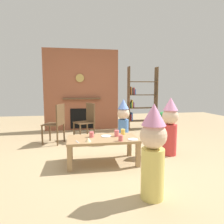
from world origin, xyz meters
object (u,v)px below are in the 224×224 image
paper_cup_center (117,133)px  birthday_cake_slice (88,139)px  paper_plate_front (133,139)px  bookshelf (140,100)px  paper_cup_near_left (121,138)px  paper_cup_far_left (123,132)px  paper_cup_near_right (92,135)px  child_in_pink (170,125)px  paper_plate_rear (106,136)px  coffee_table (102,142)px  potted_plant_tall (163,120)px  dining_chair_middle (87,119)px  child_with_cone_hat (153,149)px  child_by_the_chairs (123,120)px  dining_chair_left (57,121)px

paper_cup_center → birthday_cake_slice: 0.57m
paper_cup_center → paper_plate_front: size_ratio=0.68×
bookshelf → birthday_cake_slice: bearing=-121.4°
paper_cup_near_left → paper_cup_far_left: bearing=72.3°
paper_cup_near_right → paper_plate_front: (0.65, -0.29, -0.04)m
birthday_cake_slice → child_in_pink: 1.60m
paper_cup_near_left → paper_plate_rear: size_ratio=0.54×
paper_cup_far_left → paper_cup_near_right: bearing=-172.1°
paper_cup_near_right → paper_cup_far_left: paper_cup_far_left is taller
coffee_table → paper_plate_rear: paper_plate_rear is taller
child_in_pink → potted_plant_tall: size_ratio=1.87×
birthday_cake_slice → dining_chair_middle: size_ratio=0.11×
paper_cup_near_right → bookshelf: bearing=57.2°
paper_cup_near_left → potted_plant_tall: bearing=53.3°
child_with_cone_hat → coffee_table: bearing=-0.0°
child_by_the_chairs → paper_plate_rear: bearing=1.3°
paper_cup_far_left → potted_plant_tall: potted_plant_tall is taller
paper_cup_center → paper_plate_rear: paper_cup_center is taller
paper_cup_near_right → dining_chair_middle: (0.00, 1.49, 0.04)m
paper_cup_near_right → potted_plant_tall: (2.21, 2.06, -0.14)m
paper_plate_rear → child_with_cone_hat: 1.35m
paper_cup_near_left → child_by_the_chairs: (0.38, 1.45, 0.05)m
paper_cup_near_left → paper_cup_center: bearing=90.6°
paper_cup_near_left → child_in_pink: size_ratio=0.09×
paper_cup_far_left → child_by_the_chairs: 1.08m
coffee_table → dining_chair_left: (-0.87, 1.39, 0.14)m
paper_cup_near_right → child_by_the_chairs: (0.81, 1.13, 0.06)m
paper_cup_near_right → child_in_pink: 1.48m
paper_cup_center → dining_chair_left: size_ratio=0.12×
child_with_cone_hat → potted_plant_tall: (1.62, 3.35, -0.24)m
dining_chair_middle → coffee_table: bearing=72.1°
paper_cup_near_left → child_by_the_chairs: size_ratio=0.09×
coffee_table → potted_plant_tall: 2.96m
paper_plate_front → child_with_cone_hat: size_ratio=0.15×
paper_plate_front → potted_plant_tall: size_ratio=0.28×
coffee_table → child_by_the_chairs: 1.38m
dining_chair_middle → paper_cup_near_right: bearing=65.8°
paper_cup_far_left → child_by_the_chairs: (0.25, 1.05, 0.05)m
paper_cup_near_left → paper_plate_front: 0.22m
paper_plate_rear → coffee_table: bearing=-131.2°
paper_cup_near_right → birthday_cake_slice: bearing=-105.7°
birthday_cake_slice → dining_chair_middle: (0.08, 1.76, 0.05)m
dining_chair_left → paper_plate_front: bearing=150.1°
paper_plate_front → birthday_cake_slice: size_ratio=1.61×
child_with_cone_hat → dining_chair_middle: (-0.59, 2.78, -0.07)m
bookshelf → dining_chair_middle: (-1.69, -1.13, -0.38)m
paper_cup_center → potted_plant_tall: size_ratio=0.19×
dining_chair_middle → child_with_cone_hat: bearing=77.9°
paper_cup_center → child_in_pink: bearing=7.3°
paper_cup_far_left → potted_plant_tall: (1.65, 1.98, -0.15)m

